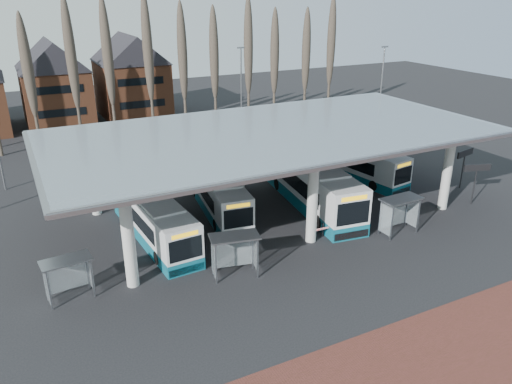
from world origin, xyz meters
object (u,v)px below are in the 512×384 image
bus_0 (153,218)px  shelter_2 (399,207)px  bus_1 (217,192)px  bus_2 (311,184)px  shelter_0 (67,269)px  shelter_1 (234,246)px  bus_3 (352,161)px

bus_0 → shelter_2: 16.69m
bus_1 → shelter_2: bearing=-36.2°
bus_2 → shelter_0: (-18.66, -5.00, 0.07)m
shelter_0 → bus_1: bearing=26.1°
bus_2 → shelter_1: 11.86m
bus_1 → shelter_0: bearing=-140.4°
bus_0 → shelter_0: size_ratio=4.12×
bus_3 → shelter_0: bus_3 is taller
bus_0 → bus_2: 12.53m
bus_1 → bus_2: 7.27m
shelter_1 → bus_2: bearing=47.6°
bus_0 → shelter_2: (15.21, -6.87, 0.47)m
shelter_0 → shelter_2: (21.34, -1.93, 0.16)m
shelter_0 → shelter_2: size_ratio=0.94×
shelter_1 → bus_0: bearing=124.9°
shelter_2 → bus_0: bearing=153.5°
bus_1 → bus_2: bus_2 is taller
bus_2 → bus_0: bearing=-172.5°
bus_0 → shelter_0: bus_0 is taller
bus_2 → bus_3: size_ratio=1.16×
bus_0 → bus_1: (5.64, 2.36, -0.03)m
shelter_2 → bus_2: bearing=108.9°
shelter_1 → shelter_2: (12.34, -0.04, -0.00)m
bus_2 → shelter_2: (2.68, -6.92, 0.23)m
bus_1 → bus_2: bearing=-10.8°
shelter_0 → shelter_1: (9.00, -1.89, 0.16)m
bus_3 → shelter_1: size_ratio=3.68×
bus_0 → shelter_1: bus_0 is taller
bus_0 → bus_3: (19.33, 3.75, 0.00)m
bus_2 → bus_1: bearing=168.7°
bus_2 → bus_3: (6.80, 3.70, -0.23)m
shelter_0 → bus_3: bearing=13.2°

